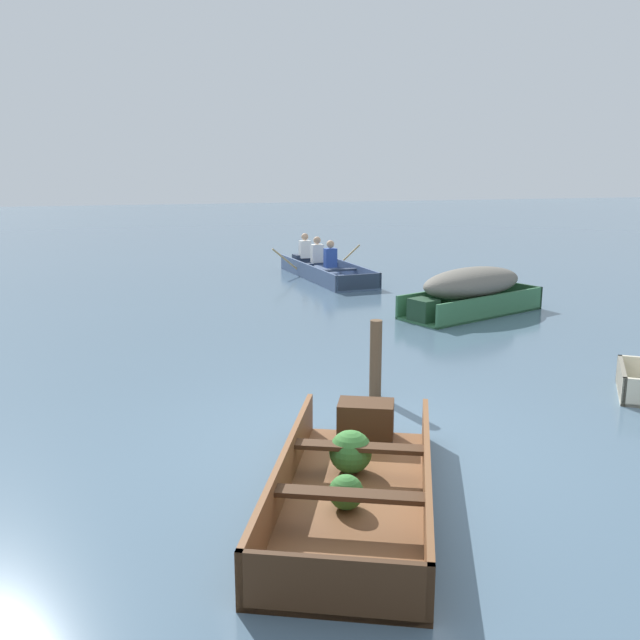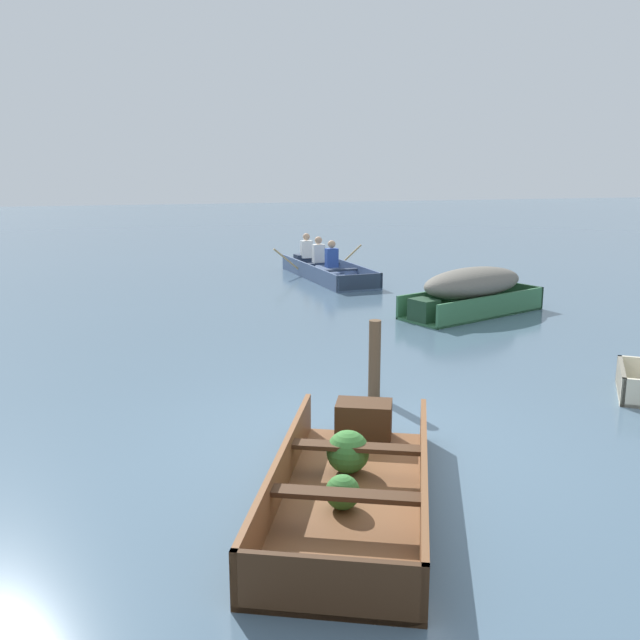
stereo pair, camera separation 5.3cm
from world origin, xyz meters
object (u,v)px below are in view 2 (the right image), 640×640
(skiff_green_near_moored, at_px, (472,288))
(mooring_post, at_px, (375,359))
(rowboat_slate_blue_with_crew, at_px, (324,268))
(dinghy_wooden_brown_foreground, at_px, (352,477))

(skiff_green_near_moored, bearing_deg, mooring_post, -128.67)
(rowboat_slate_blue_with_crew, distance_m, mooring_post, 8.89)
(dinghy_wooden_brown_foreground, bearing_deg, skiff_green_near_moored, 56.63)
(dinghy_wooden_brown_foreground, xyz_separation_m, skiff_green_near_moored, (4.16, 6.31, 0.33))
(dinghy_wooden_brown_foreground, relative_size, rowboat_slate_blue_with_crew, 0.86)
(rowboat_slate_blue_with_crew, bearing_deg, mooring_post, -100.81)
(skiff_green_near_moored, xyz_separation_m, mooring_post, (-3.17, -3.97, -0.02))
(skiff_green_near_moored, distance_m, rowboat_slate_blue_with_crew, 5.00)
(mooring_post, bearing_deg, dinghy_wooden_brown_foreground, -112.73)
(dinghy_wooden_brown_foreground, height_order, rowboat_slate_blue_with_crew, rowboat_slate_blue_with_crew)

